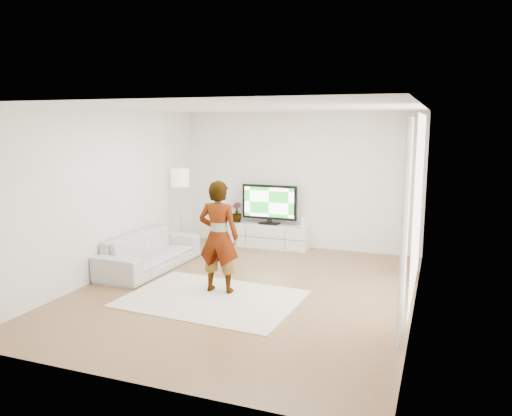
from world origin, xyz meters
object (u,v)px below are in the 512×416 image
at_px(player, 219,237).
at_px(floor_lamp, 180,181).
at_px(rug, 212,298).
at_px(sofa, 150,252).
at_px(television, 269,203).
at_px(media_console, 269,235).

bearing_deg(player, floor_lamp, -53.82).
bearing_deg(rug, sofa, 149.15).
distance_m(rug, player, 0.93).
bearing_deg(sofa, television, -31.07).
xyz_separation_m(player, sofa, (-1.67, 0.68, -0.56)).
distance_m(media_console, player, 3.03).
distance_m(television, floor_lamp, 1.89).
relative_size(television, floor_lamp, 0.71).
bearing_deg(floor_lamp, television, 27.27).
bearing_deg(sofa, rug, -119.60).
bearing_deg(player, rug, 90.34).
bearing_deg(television, sofa, -122.32).
bearing_deg(player, media_console, -90.36).
height_order(television, rug, television).
xyz_separation_m(media_console, player, (0.21, -2.95, 0.63)).
bearing_deg(media_console, television, 90.00).
xyz_separation_m(player, floor_lamp, (-1.84, 2.14, 0.54)).
relative_size(media_console, sofa, 0.79).
xyz_separation_m(rug, player, (-0.03, 0.33, 0.87)).
xyz_separation_m(television, player, (0.21, -2.98, -0.06)).
relative_size(media_console, player, 1.00).
xyz_separation_m(rug, sofa, (-1.69, 1.01, 0.31)).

